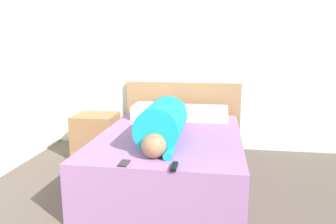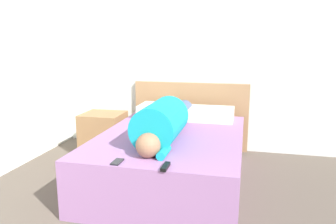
{
  "view_description": "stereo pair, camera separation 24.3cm",
  "coord_description": "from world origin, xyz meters",
  "px_view_note": "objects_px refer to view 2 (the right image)",
  "views": [
    {
      "loc": [
        0.25,
        -0.43,
        1.36
      ],
      "look_at": [
        -0.21,
        2.51,
        0.74
      ],
      "focal_mm": 35.0,
      "sensor_mm": 36.0,
      "label": 1
    },
    {
      "loc": [
        0.48,
        -0.38,
        1.36
      ],
      "look_at": [
        -0.21,
        2.51,
        0.74
      ],
      "focal_mm": 35.0,
      "sensor_mm": 36.0,
      "label": 2
    }
  ],
  "objects_px": {
    "bed": "(171,158)",
    "pillow_near_headboard": "(163,111)",
    "cell_phone": "(117,162)",
    "tv_remote": "(165,167)",
    "person_lying": "(165,122)",
    "pillow_second": "(211,114)",
    "nightstand": "(104,133)"
  },
  "relations": [
    {
      "from": "bed",
      "to": "nightstand",
      "type": "distance_m",
      "value": 1.21
    },
    {
      "from": "cell_phone",
      "to": "nightstand",
      "type": "bearing_deg",
      "value": 118.14
    },
    {
      "from": "tv_remote",
      "to": "nightstand",
      "type": "bearing_deg",
      "value": 127.73
    },
    {
      "from": "bed",
      "to": "pillow_near_headboard",
      "type": "relative_size",
      "value": 3.5
    },
    {
      "from": "nightstand",
      "to": "pillow_second",
      "type": "relative_size",
      "value": 1.0
    },
    {
      "from": "pillow_second",
      "to": "bed",
      "type": "bearing_deg",
      "value": -113.94
    },
    {
      "from": "pillow_second",
      "to": "pillow_near_headboard",
      "type": "bearing_deg",
      "value": 180.0
    },
    {
      "from": "person_lying",
      "to": "pillow_second",
      "type": "bearing_deg",
      "value": 68.75
    },
    {
      "from": "pillow_second",
      "to": "tv_remote",
      "type": "relative_size",
      "value": 3.45
    },
    {
      "from": "pillow_near_headboard",
      "to": "cell_phone",
      "type": "distance_m",
      "value": 1.57
    },
    {
      "from": "pillow_second",
      "to": "tv_remote",
      "type": "bearing_deg",
      "value": -95.37
    },
    {
      "from": "bed",
      "to": "nightstand",
      "type": "height_order",
      "value": "nightstand"
    },
    {
      "from": "pillow_second",
      "to": "cell_phone",
      "type": "height_order",
      "value": "pillow_second"
    },
    {
      "from": "pillow_near_headboard",
      "to": "bed",
      "type": "bearing_deg",
      "value": -69.0
    },
    {
      "from": "nightstand",
      "to": "cell_phone",
      "type": "xyz_separation_m",
      "value": [
        0.81,
        -1.51,
        0.24
      ]
    },
    {
      "from": "person_lying",
      "to": "pillow_second",
      "type": "height_order",
      "value": "person_lying"
    },
    {
      "from": "person_lying",
      "to": "pillow_near_headboard",
      "type": "xyz_separation_m",
      "value": [
        -0.25,
        0.86,
        -0.08
      ]
    },
    {
      "from": "pillow_second",
      "to": "tv_remote",
      "type": "distance_m",
      "value": 1.6
    },
    {
      "from": "bed",
      "to": "pillow_near_headboard",
      "type": "bearing_deg",
      "value": 111.0
    },
    {
      "from": "tv_remote",
      "to": "cell_phone",
      "type": "distance_m",
      "value": 0.38
    },
    {
      "from": "bed",
      "to": "cell_phone",
      "type": "height_order",
      "value": "cell_phone"
    },
    {
      "from": "nightstand",
      "to": "person_lying",
      "type": "height_order",
      "value": "person_lying"
    },
    {
      "from": "nightstand",
      "to": "person_lying",
      "type": "distance_m",
      "value": 1.34
    },
    {
      "from": "bed",
      "to": "tv_remote",
      "type": "distance_m",
      "value": 0.94
    },
    {
      "from": "pillow_second",
      "to": "cell_phone",
      "type": "relative_size",
      "value": 3.99
    },
    {
      "from": "cell_phone",
      "to": "pillow_second",
      "type": "bearing_deg",
      "value": 71.41
    },
    {
      "from": "tv_remote",
      "to": "person_lying",
      "type": "bearing_deg",
      "value": 104.12
    },
    {
      "from": "bed",
      "to": "person_lying",
      "type": "relative_size",
      "value": 1.18
    },
    {
      "from": "pillow_near_headboard",
      "to": "cell_phone",
      "type": "height_order",
      "value": "pillow_near_headboard"
    },
    {
      "from": "bed",
      "to": "tv_remote",
      "type": "height_order",
      "value": "tv_remote"
    },
    {
      "from": "bed",
      "to": "cell_phone",
      "type": "bearing_deg",
      "value": -104.01
    },
    {
      "from": "person_lying",
      "to": "cell_phone",
      "type": "height_order",
      "value": "person_lying"
    }
  ]
}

